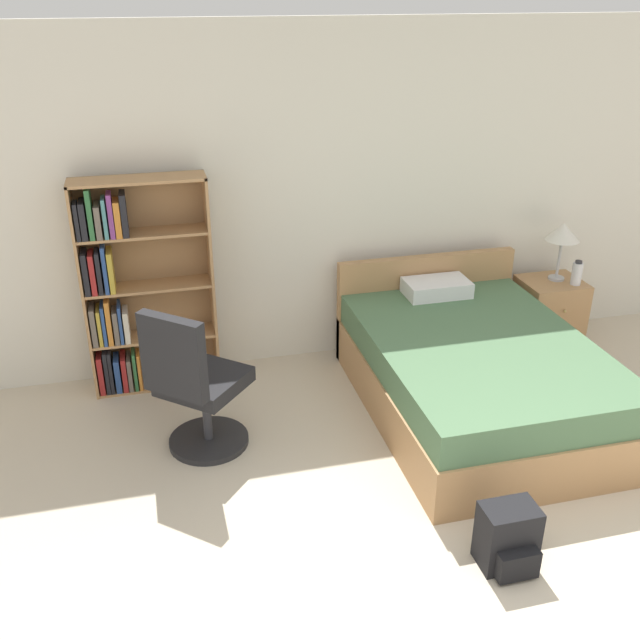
{
  "coord_description": "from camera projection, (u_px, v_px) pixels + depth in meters",
  "views": [
    {
      "loc": [
        -1.51,
        -1.92,
        2.81
      ],
      "look_at": [
        -0.52,
        1.98,
        0.89
      ],
      "focal_mm": 40.0,
      "sensor_mm": 36.0,
      "label": 1
    }
  ],
  "objects": [
    {
      "name": "office_chair",
      "position": [
        195.0,
        387.0,
        4.52
      ],
      "size": [
        0.72,
        0.72,
        1.05
      ],
      "color": "#232326",
      "rests_on": "ground_plane"
    },
    {
      "name": "wall_back",
      "position": [
        345.0,
        198.0,
        5.5
      ],
      "size": [
        9.0,
        0.06,
        2.6
      ],
      "color": "silver",
      "rests_on": "ground_plane"
    },
    {
      "name": "backpack_black",
      "position": [
        508.0,
        538.0,
        3.73
      ],
      "size": [
        0.29,
        0.27,
        0.36
      ],
      "color": "black",
      "rests_on": "ground_plane"
    },
    {
      "name": "nightstand",
      "position": [
        548.0,
        313.0,
        5.99
      ],
      "size": [
        0.49,
        0.46,
        0.58
      ],
      "color": "#AD7F51",
      "rests_on": "ground_plane"
    },
    {
      "name": "table_lamp",
      "position": [
        563.0,
        234.0,
        5.73
      ],
      "size": [
        0.27,
        0.27,
        0.48
      ],
      "color": "#B2B2B7",
      "rests_on": "nightstand"
    },
    {
      "name": "bed",
      "position": [
        473.0,
        371.0,
        5.07
      ],
      "size": [
        1.48,
        2.09,
        0.84
      ],
      "color": "#AD7F51",
      "rests_on": "ground_plane"
    },
    {
      "name": "bookshelf",
      "position": [
        131.0,
        290.0,
        5.15
      ],
      "size": [
        0.93,
        0.26,
        1.61
      ],
      "color": "#AD7F51",
      "rests_on": "ground_plane"
    },
    {
      "name": "water_bottle",
      "position": [
        577.0,
        273.0,
        5.76
      ],
      "size": [
        0.08,
        0.08,
        0.2
      ],
      "color": "silver",
      "rests_on": "nightstand"
    }
  ]
}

